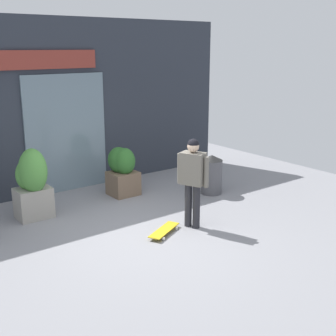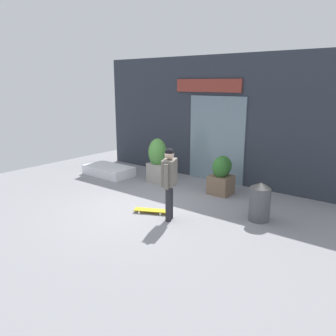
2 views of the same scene
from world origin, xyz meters
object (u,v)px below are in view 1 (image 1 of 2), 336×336
(planter_box_right, at_px, (32,182))
(trash_bin, at_px, (212,174))
(skateboarder, at_px, (193,174))
(planter_box_left, at_px, (122,169))
(skateboard, at_px, (164,230))

(planter_box_right, bearing_deg, trash_bin, -14.31)
(planter_box_right, distance_m, trash_bin, 3.78)
(skateboarder, bearing_deg, planter_box_left, -112.95)
(skateboarder, distance_m, skateboard, 1.09)
(skateboarder, distance_m, planter_box_left, 2.35)
(skateboarder, xyz_separation_m, planter_box_left, (-0.02, 2.31, -0.41))
(planter_box_left, height_order, trash_bin, planter_box_left)
(skateboarder, relative_size, skateboard, 2.01)
(planter_box_left, xyz_separation_m, planter_box_right, (-2.06, -0.18, 0.13))
(skateboarder, height_order, planter_box_left, skateboarder)
(planter_box_left, distance_m, trash_bin, 1.95)
(planter_box_right, height_order, trash_bin, planter_box_right)
(skateboarder, distance_m, planter_box_right, 3.00)
(skateboard, distance_m, planter_box_right, 2.64)
(skateboarder, height_order, skateboard, skateboarder)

